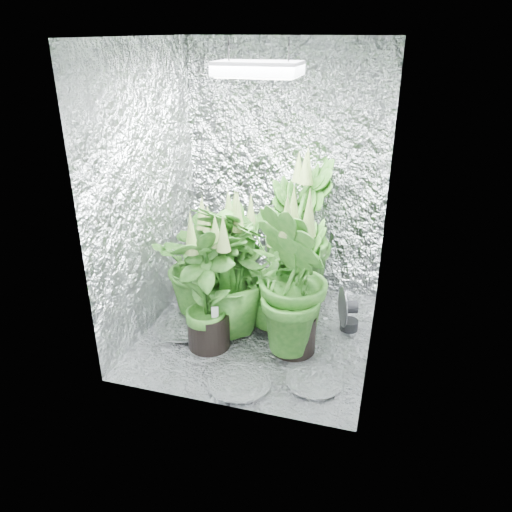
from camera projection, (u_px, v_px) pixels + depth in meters
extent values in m
plane|color=silver|center=(258.00, 333.00, 3.67)|extent=(1.60, 1.60, 0.00)
cube|color=silver|center=(286.00, 173.00, 3.95)|extent=(1.60, 0.02, 2.00)
cube|color=silver|center=(215.00, 251.00, 2.56)|extent=(1.60, 0.02, 2.00)
cube|color=silver|center=(147.00, 193.00, 3.46)|extent=(0.02, 1.60, 2.00)
cube|color=silver|center=(383.00, 215.00, 3.05)|extent=(0.02, 1.60, 2.00)
cube|color=silver|center=(258.00, 36.00, 2.84)|extent=(1.60, 1.60, 0.01)
cube|color=gray|center=(258.00, 68.00, 2.91)|extent=(0.50, 0.30, 0.08)
cube|color=white|center=(258.00, 76.00, 2.93)|extent=(0.46, 0.26, 0.01)
cylinder|color=black|center=(229.00, 49.00, 2.91)|extent=(0.01, 0.01, 0.13)
cylinder|color=black|center=(289.00, 49.00, 2.82)|extent=(0.01, 0.01, 0.13)
cylinder|color=black|center=(206.00, 299.00, 3.90)|extent=(0.25, 0.25, 0.22)
cylinder|color=#4B361A|center=(206.00, 288.00, 3.86)|extent=(0.23, 0.23, 0.03)
imported|color=#134511|center=(204.00, 261.00, 3.77)|extent=(0.98, 0.98, 0.83)
cone|color=olive|center=(202.00, 217.00, 3.62)|extent=(0.08, 0.08, 0.22)
cylinder|color=black|center=(238.00, 297.00, 3.93)|extent=(0.25, 0.25, 0.23)
cylinder|color=#4B361A|center=(238.00, 286.00, 3.89)|extent=(0.23, 0.23, 0.03)
imported|color=#134511|center=(237.00, 258.00, 3.78)|extent=(0.61, 0.61, 0.86)
cone|color=olive|center=(237.00, 211.00, 3.63)|extent=(0.08, 0.08, 0.23)
cylinder|color=black|center=(298.00, 281.00, 4.13)|extent=(0.31, 0.31, 0.28)
cylinder|color=#4B361A|center=(298.00, 267.00, 4.08)|extent=(0.29, 0.29, 0.03)
imported|color=#134511|center=(300.00, 229.00, 3.94)|extent=(0.66, 0.66, 1.14)
cone|color=olive|center=(302.00, 166.00, 3.73)|extent=(0.10, 0.10, 0.28)
cylinder|color=black|center=(231.00, 315.00, 3.67)|extent=(0.27, 0.27, 0.24)
cylinder|color=#4B361A|center=(231.00, 303.00, 3.62)|extent=(0.25, 0.25, 0.03)
imported|color=#134511|center=(230.00, 268.00, 3.51)|extent=(0.68, 0.68, 0.96)
cone|color=olive|center=(228.00, 211.00, 3.33)|extent=(0.09, 0.09, 0.24)
cylinder|color=black|center=(275.00, 312.00, 3.72)|extent=(0.25, 0.25, 0.22)
cylinder|color=#4B361A|center=(275.00, 301.00, 3.68)|extent=(0.23, 0.23, 0.03)
imported|color=#134511|center=(276.00, 274.00, 3.59)|extent=(0.99, 0.99, 0.80)
cone|color=olive|center=(277.00, 229.00, 3.45)|extent=(0.08, 0.08, 0.22)
cylinder|color=black|center=(209.00, 329.00, 3.47)|extent=(0.29, 0.29, 0.26)
cylinder|color=#4B361A|center=(208.00, 315.00, 3.43)|extent=(0.27, 0.27, 0.03)
imported|color=#134511|center=(207.00, 285.00, 3.33)|extent=(0.66, 0.66, 0.90)
cone|color=olive|center=(204.00, 231.00, 3.17)|extent=(0.09, 0.09, 0.26)
cylinder|color=black|center=(293.00, 332.00, 3.43)|extent=(0.31, 0.31, 0.27)
cylinder|color=#4B361A|center=(294.00, 317.00, 3.38)|extent=(0.28, 0.28, 0.03)
imported|color=#134511|center=(295.00, 277.00, 3.25)|extent=(0.78, 0.78, 1.06)
cone|color=olive|center=(298.00, 210.00, 3.06)|extent=(0.10, 0.10, 0.27)
cylinder|color=black|center=(349.00, 325.00, 3.70)|extent=(0.13, 0.13, 0.08)
cylinder|color=black|center=(351.00, 307.00, 3.64)|extent=(0.12, 0.12, 0.10)
cylinder|color=#4C4C51|center=(343.00, 307.00, 3.64)|extent=(0.10, 0.28, 0.29)
torus|color=#4C4C51|center=(343.00, 307.00, 3.64)|extent=(0.10, 0.29, 0.30)
cube|color=white|center=(215.00, 312.00, 3.36)|extent=(0.05, 0.04, 0.08)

